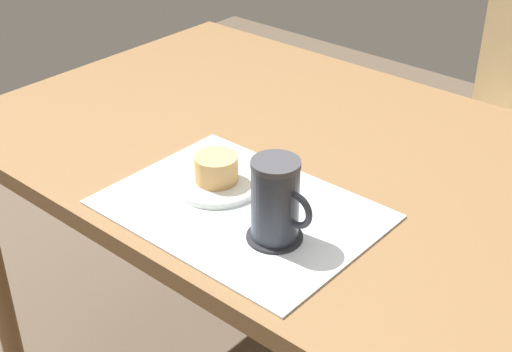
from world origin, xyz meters
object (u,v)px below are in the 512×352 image
object	(u,v)px
pastry_plate	(217,183)
coffee_mug	(276,200)
pastry	(216,168)
wooden_chair	(508,138)
dining_table	(301,179)

from	to	relation	value
pastry_plate	coffee_mug	size ratio (longest dim) A/B	1.17
pastry	coffee_mug	bearing A→B (deg)	-16.80
wooden_chair	pastry_plate	world-z (taller)	wooden_chair
dining_table	coffee_mug	xyz separation A→B (m)	(0.16, -0.27, 0.15)
coffee_mug	pastry_plate	bearing A→B (deg)	163.20
pastry	coffee_mug	xyz separation A→B (m)	(0.18, -0.05, 0.04)
wooden_chair	pastry_plate	distance (m)	1.06
dining_table	wooden_chair	xyz separation A→B (m)	(0.12, 0.80, -0.18)
pastry	wooden_chair	bearing A→B (deg)	81.92
pastry_plate	dining_table	bearing A→B (deg)	83.30
dining_table	pastry_plate	size ratio (longest dim) A/B	8.56
dining_table	wooden_chair	bearing A→B (deg)	81.54
pastry	coffee_mug	distance (m)	0.19
dining_table	pastry_plate	bearing A→B (deg)	-96.70
dining_table	pastry_plate	world-z (taller)	pastry_plate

